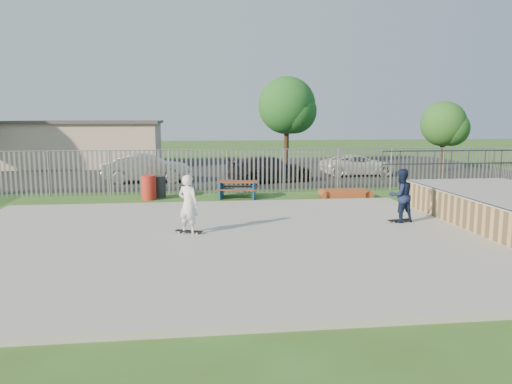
{
  "coord_description": "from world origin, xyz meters",
  "views": [
    {
      "loc": [
        -0.5,
        -13.58,
        3.48
      ],
      "look_at": [
        1.45,
        2.0,
        1.1
      ],
      "focal_mm": 35.0,
      "sensor_mm": 36.0,
      "label": 1
    }
  ],
  "objects": [
    {
      "name": "picnic_table",
      "position": [
        1.36,
        7.69,
        0.37
      ],
      "size": [
        1.93,
        1.69,
        0.72
      ],
      "rotation": [
        0.0,
        0.0,
        -0.18
      ],
      "color": "brown",
      "rests_on": "ground"
    },
    {
      "name": "funbox",
      "position": [
        5.94,
        6.94,
        0.18
      ],
      "size": [
        1.9,
        1.04,
        0.37
      ],
      "rotation": [
        0.0,
        0.0,
        -0.07
      ],
      "color": "brown",
      "rests_on": "ground"
    },
    {
      "name": "ground",
      "position": [
        0.0,
        0.0,
        0.0
      ],
      "size": [
        120.0,
        120.0,
        0.0
      ],
      "primitive_type": "plane",
      "color": "#33551D",
      "rests_on": "ground"
    },
    {
      "name": "tree_mid",
      "position": [
        6.15,
        21.91,
        4.25
      ],
      "size": [
        4.09,
        4.09,
        6.31
      ],
      "color": "#382416",
      "rests_on": "ground"
    },
    {
      "name": "trash_bin_red",
      "position": [
        -2.41,
        7.64,
        0.52
      ],
      "size": [
        0.62,
        0.62,
        1.03
      ],
      "primitive_type": "cylinder",
      "color": "#B4241B",
      "rests_on": "ground"
    },
    {
      "name": "concrete_slab",
      "position": [
        0.0,
        0.0,
        0.07
      ],
      "size": [
        15.0,
        12.0,
        0.15
      ],
      "primitive_type": "cube",
      "color": "#A4A49F",
      "rests_on": "ground"
    },
    {
      "name": "tree_right",
      "position": [
        15.51,
        17.03,
        3.0
      ],
      "size": [
        2.89,
        2.89,
        4.46
      ],
      "color": "#3A2517",
      "rests_on": "ground"
    },
    {
      "name": "quarter_pipe",
      "position": [
        9.5,
        1.04,
        0.56
      ],
      "size": [
        5.5,
        7.05,
        2.19
      ],
      "color": "tan",
      "rests_on": "ground"
    },
    {
      "name": "trash_bin_grey",
      "position": [
        -2.01,
        8.2,
        0.46
      ],
      "size": [
        0.56,
        0.56,
        0.93
      ],
      "primitive_type": "cylinder",
      "color": "#27272A",
      "rests_on": "ground"
    },
    {
      "name": "fence",
      "position": [
        1.0,
        4.59,
        1.0
      ],
      "size": [
        26.04,
        16.02,
        2.0
      ],
      "color": "gray",
      "rests_on": "ground"
    },
    {
      "name": "skater_navy",
      "position": [
        5.99,
        1.33,
        1.0
      ],
      "size": [
        0.96,
        0.82,
        1.7
      ],
      "primitive_type": "imported",
      "rotation": [
        0.0,
        0.0,
        3.38
      ],
      "color": "#131D3C",
      "rests_on": "concrete_slab"
    },
    {
      "name": "building",
      "position": [
        -8.0,
        23.0,
        1.61
      ],
      "size": [
        10.4,
        6.4,
        3.2
      ],
      "color": "beige",
      "rests_on": "ground"
    },
    {
      "name": "parking_lot",
      "position": [
        0.0,
        19.0,
        0.01
      ],
      "size": [
        40.0,
        18.0,
        0.02
      ],
      "primitive_type": "cube",
      "color": "black",
      "rests_on": "ground"
    },
    {
      "name": "car_white",
      "position": [
        9.16,
        14.83,
        0.64
      ],
      "size": [
        4.47,
        2.12,
        1.23
      ],
      "primitive_type": "imported",
      "rotation": [
        0.0,
        0.0,
        1.59
      ],
      "color": "white",
      "rests_on": "parking_lot"
    },
    {
      "name": "skateboard_b",
      "position": [
        -0.68,
        0.58,
        0.19
      ],
      "size": [
        0.82,
        0.49,
        0.08
      ],
      "rotation": [
        0.0,
        0.0,
        -0.39
      ],
      "color": "black",
      "rests_on": "concrete_slab"
    },
    {
      "name": "car_dark",
      "position": [
        3.53,
        12.59,
        0.7
      ],
      "size": [
        5.05,
        3.02,
        1.37
      ],
      "primitive_type": "imported",
      "rotation": [
        0.0,
        0.0,
        1.82
      ],
      "color": "black",
      "rests_on": "parking_lot"
    },
    {
      "name": "skateboard_a",
      "position": [
        5.99,
        1.33,
        0.19
      ],
      "size": [
        0.82,
        0.38,
        0.08
      ],
      "rotation": [
        0.0,
        0.0,
        0.23
      ],
      "color": "black",
      "rests_on": "concrete_slab"
    },
    {
      "name": "car_silver",
      "position": [
        -2.97,
        13.23,
        0.77
      ],
      "size": [
        4.64,
        1.79,
        1.51
      ],
      "primitive_type": "imported",
      "rotation": [
        0.0,
        0.0,
        1.61
      ],
      "color": "#A8A9AD",
      "rests_on": "parking_lot"
    },
    {
      "name": "skater_white",
      "position": [
        -0.68,
        0.58,
        1.0
      ],
      "size": [
        0.74,
        0.68,
        1.7
      ],
      "primitive_type": "imported",
      "rotation": [
        0.0,
        0.0,
        2.57
      ],
      "color": "white",
      "rests_on": "concrete_slab"
    }
  ]
}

